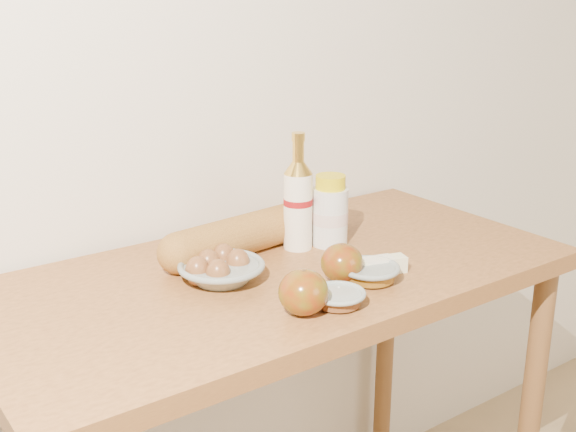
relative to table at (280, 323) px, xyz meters
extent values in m
cube|color=silver|center=(0.00, 0.33, 0.52)|extent=(3.50, 0.02, 2.60)
cube|color=#AC6E37|center=(0.00, 0.00, 0.10)|extent=(1.20, 0.60, 0.04)
cylinder|color=brown|center=(0.55, -0.25, -0.35)|extent=(0.05, 0.05, 0.86)
cylinder|color=brown|center=(0.55, 0.25, -0.35)|extent=(0.05, 0.05, 0.86)
cylinder|color=white|center=(0.10, 0.07, 0.21)|extent=(0.08, 0.08, 0.17)
cylinder|color=maroon|center=(0.10, 0.07, 0.23)|extent=(0.08, 0.08, 0.01)
cone|color=gold|center=(0.10, 0.07, 0.30)|extent=(0.08, 0.08, 0.03)
cylinder|color=gold|center=(0.10, 0.07, 0.34)|extent=(0.03, 0.03, 0.04)
cylinder|color=gold|center=(0.10, 0.07, 0.37)|extent=(0.04, 0.04, 0.02)
cylinder|color=silver|center=(0.17, 0.05, 0.19)|extent=(0.09, 0.09, 0.13)
cylinder|color=beige|center=(0.17, 0.05, 0.19)|extent=(0.09, 0.09, 0.03)
cylinder|color=yellow|center=(0.17, 0.05, 0.27)|extent=(0.08, 0.08, 0.03)
torus|color=gray|center=(-0.13, 0.01, 0.16)|extent=(0.22, 0.22, 0.01)
ellipsoid|color=brown|center=(-0.15, -0.02, 0.15)|extent=(0.06, 0.06, 0.06)
ellipsoid|color=brown|center=(-0.09, 0.01, 0.15)|extent=(0.06, 0.06, 0.06)
ellipsoid|color=brown|center=(-0.14, 0.04, 0.15)|extent=(0.06, 0.06, 0.06)
ellipsoid|color=brown|center=(-0.18, 0.02, 0.15)|extent=(0.06, 0.06, 0.06)
ellipsoid|color=brown|center=(-0.10, 0.05, 0.15)|extent=(0.06, 0.06, 0.06)
cylinder|color=#B07A35|center=(0.03, 0.12, 0.17)|extent=(0.43, 0.13, 0.09)
sphere|color=#B07A35|center=(-0.18, 0.10, 0.17)|extent=(0.09, 0.09, 0.09)
sphere|color=#B07A35|center=(0.25, 0.14, 0.17)|extent=(0.09, 0.09, 0.09)
ellipsoid|color=#990A08|center=(-0.09, -0.20, 0.16)|extent=(0.10, 0.10, 0.08)
cylinder|color=#53371B|center=(-0.09, -0.20, 0.20)|extent=(0.01, 0.01, 0.01)
ellipsoid|color=#96080B|center=(0.06, -0.12, 0.16)|extent=(0.11, 0.11, 0.08)
cylinder|color=#52341B|center=(0.06, -0.12, 0.19)|extent=(0.01, 0.01, 0.01)
torus|color=gray|center=(-0.02, -0.21, 0.15)|extent=(0.11, 0.11, 0.01)
cylinder|color=brown|center=(-0.02, -0.21, 0.14)|extent=(0.09, 0.09, 0.02)
torus|color=gray|center=(0.11, -0.16, 0.15)|extent=(0.13, 0.13, 0.01)
cylinder|color=brown|center=(0.11, -0.16, 0.14)|extent=(0.10, 0.10, 0.02)
cube|color=#EFEBB9|center=(0.14, -0.14, 0.14)|extent=(0.12, 0.06, 0.03)
cube|color=#ECE4C8|center=(0.14, -0.14, 0.14)|extent=(0.07, 0.05, 0.03)
camera|label=1|loc=(-0.78, -1.12, 0.68)|focal=45.00mm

